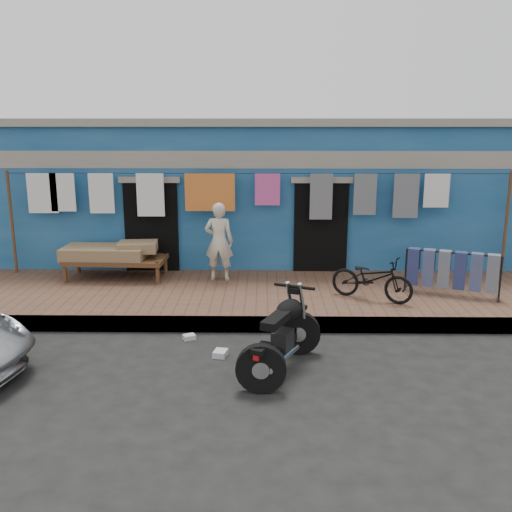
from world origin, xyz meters
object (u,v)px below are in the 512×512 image
Objects in this scene: motorcycle at (281,333)px; bicycle at (372,274)px; charpoy at (116,261)px; seated_person at (219,242)px; jeans_rack at (452,272)px.

bicycle is at bearing 79.52° from motorcycle.
charpoy is at bearing 153.53° from motorcycle.
bicycle is at bearing -15.69° from charpoy.
seated_person is 0.74× the size of charpoy.
seated_person is 0.90× the size of jeans_rack.
motorcycle is at bearing -50.07° from charpoy.
bicycle reaches higher than jeans_rack.
jeans_rack is at bearing 65.07° from motorcycle.
jeans_rack reaches higher than charpoy.
seated_person is at bearing 167.89° from jeans_rack.
seated_person is at bearing 95.18° from bicycle.
seated_person is 0.86× the size of motorcycle.
charpoy is (-2.06, 0.10, -0.42)m from seated_person.
motorcycle is (-1.65, -2.44, -0.18)m from bicycle.
motorcycle is 4.95m from charpoy.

